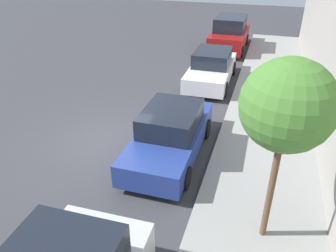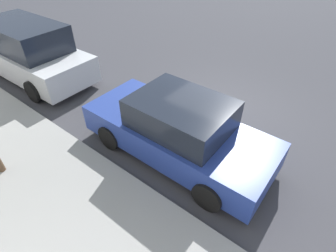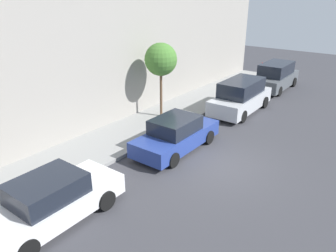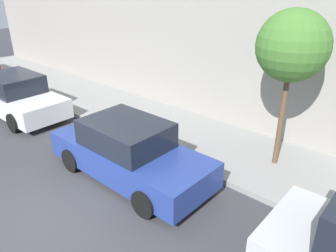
# 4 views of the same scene
# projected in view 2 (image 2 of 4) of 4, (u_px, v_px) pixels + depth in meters

# --- Properties ---
(ground_plane) EXTENTS (60.00, 60.00, 0.00)m
(ground_plane) POSITION_uv_depth(u_px,v_px,m) (223.00, 112.00, 7.77)
(ground_plane) COLOR #38383D
(sidewalk) EXTENTS (3.07, 32.00, 0.15)m
(sidewalk) POSITION_uv_depth(u_px,v_px,m) (84.00, 239.00, 4.63)
(sidewalk) COLOR gray
(sidewalk) RESTS_ON ground_plane
(parked_minivan_second) EXTENTS (2.02, 4.94, 1.90)m
(parked_minivan_second) POSITION_uv_depth(u_px,v_px,m) (29.00, 52.00, 8.95)
(parked_minivan_second) COLOR #B7BABF
(parked_minivan_second) RESTS_ON ground_plane
(parked_sedan_third) EXTENTS (1.92, 4.51, 1.54)m
(parked_sedan_third) POSITION_uv_depth(u_px,v_px,m) (178.00, 130.00, 5.98)
(parked_sedan_third) COLOR navy
(parked_sedan_third) RESTS_ON ground_plane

